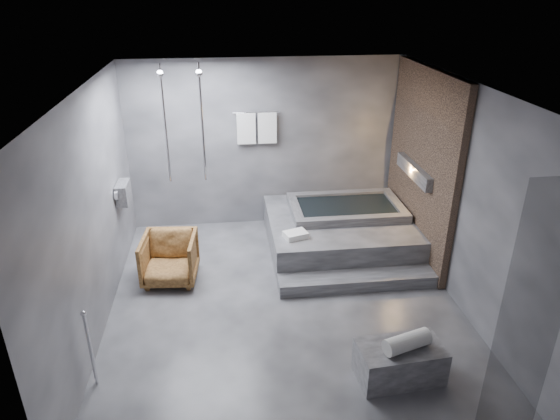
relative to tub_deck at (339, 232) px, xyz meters
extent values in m
plane|color=#323234|center=(-1.05, -1.45, -0.25)|extent=(5.00, 5.00, 0.00)
cube|color=#535356|center=(-1.05, -1.45, 2.55)|extent=(4.50, 5.00, 0.04)
cube|color=#3D3D42|center=(-1.05, 1.05, 1.15)|extent=(4.50, 0.04, 2.80)
cube|color=#3D3D42|center=(-1.05, -3.95, 1.15)|extent=(4.50, 0.04, 2.80)
cube|color=#3D3D42|center=(-3.30, -1.45, 1.15)|extent=(0.04, 5.00, 2.80)
cube|color=#3D3D42|center=(1.20, -1.45, 1.15)|extent=(0.04, 5.00, 2.80)
cube|color=#85664E|center=(1.14, -0.20, 1.15)|extent=(0.10, 2.40, 2.78)
cube|color=#FF9938|center=(1.06, -0.20, 1.05)|extent=(0.14, 1.20, 0.20)
cube|color=gray|center=(-3.21, -0.05, 0.85)|extent=(0.16, 0.42, 0.30)
imported|color=beige|center=(-3.20, -0.15, 0.80)|extent=(0.08, 0.08, 0.21)
imported|color=beige|center=(-3.20, 0.05, 0.78)|extent=(0.07, 0.07, 0.15)
cylinder|color=silver|center=(-2.05, 0.60, 1.65)|extent=(0.04, 0.04, 1.80)
cylinder|color=silver|center=(-2.60, 0.60, 1.65)|extent=(0.04, 0.04, 1.80)
cylinder|color=silver|center=(-1.20, 0.99, 1.70)|extent=(0.75, 0.02, 0.02)
cube|color=white|center=(-1.37, 0.97, 1.45)|extent=(0.30, 0.06, 0.50)
cube|color=white|center=(-1.03, 0.97, 1.45)|extent=(0.30, 0.06, 0.50)
cylinder|color=silver|center=(-3.20, -2.65, 0.20)|extent=(0.04, 0.04, 0.90)
cube|color=black|center=(0.60, -3.90, 1.10)|extent=(0.55, 0.01, 2.60)
cube|color=#37373A|center=(0.00, 0.00, 0.00)|extent=(2.20, 2.00, 0.50)
cube|color=#37373A|center=(0.00, -1.18, -0.16)|extent=(2.20, 0.36, 0.18)
cube|color=#38383A|center=(-0.01, -2.92, -0.05)|extent=(0.93, 0.56, 0.40)
imported|color=#482B12|center=(-2.57, -0.70, 0.09)|extent=(0.79, 0.81, 0.68)
cylinder|color=silver|center=(0.03, -2.96, 0.24)|extent=(0.54, 0.33, 0.18)
cube|color=white|center=(-0.78, -0.57, 0.29)|extent=(0.38, 0.32, 0.09)
camera|label=1|loc=(-1.75, -6.86, 3.63)|focal=32.00mm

